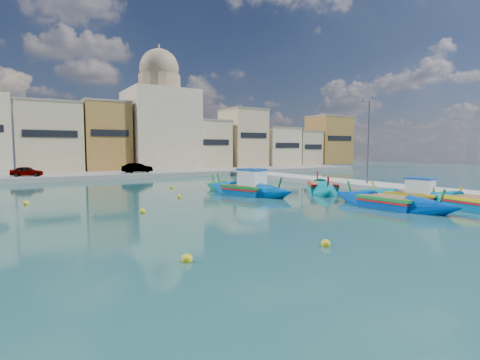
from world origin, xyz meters
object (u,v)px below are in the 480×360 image
object	(u,v)px
luzzu_blue_south	(390,203)
luzzu_green	(234,189)
luzzu_turquoise_cabin	(413,197)
church_block	(160,118)
quay_street_lamp	(368,141)
luzzu_blue_cabin	(247,190)
luzzu_cyan_south	(477,205)
luzzu_cyan_mid	(322,188)

from	to	relation	value
luzzu_blue_south	luzzu_green	bearing A→B (deg)	108.15
luzzu_green	luzzu_blue_south	distance (m)	12.98
luzzu_turquoise_cabin	luzzu_blue_south	bearing A→B (deg)	-165.83
church_block	quay_street_lamp	distance (m)	35.04
luzzu_green	luzzu_blue_south	size ratio (longest dim) A/B	0.86
luzzu_blue_cabin	luzzu_blue_south	bearing A→B (deg)	-68.08
church_block	luzzu_cyan_south	xyz separation A→B (m)	(3.83, -45.29, -8.13)
luzzu_green	luzzu_cyan_south	distance (m)	17.39
luzzu_blue_cabin	luzzu_cyan_south	distance (m)	15.45
luzzu_cyan_mid	luzzu_green	size ratio (longest dim) A/B	1.13
quay_street_lamp	luzzu_cyan_south	distance (m)	12.53
church_block	luzzu_blue_cabin	xyz separation A→B (m)	(-4.12, -32.04, -8.02)
luzzu_turquoise_cabin	luzzu_cyan_mid	distance (m)	7.78
quay_street_lamp	luzzu_green	bearing A→B (deg)	160.08
luzzu_cyan_mid	luzzu_blue_cabin	bearing A→B (deg)	167.36
luzzu_blue_cabin	luzzu_green	distance (m)	2.23
church_block	luzzu_cyan_mid	size ratio (longest dim) A/B	2.20
church_block	luzzu_blue_south	world-z (taller)	church_block
luzzu_turquoise_cabin	church_block	bearing A→B (deg)	95.13
luzzu_green	church_block	bearing A→B (deg)	82.17
luzzu_cyan_mid	luzzu_blue_south	bearing A→B (deg)	-106.24
church_block	luzzu_cyan_south	bearing A→B (deg)	-85.17
luzzu_green	luzzu_turquoise_cabin	bearing A→B (deg)	-55.58
luzzu_blue_cabin	luzzu_blue_south	world-z (taller)	luzzu_blue_cabin
luzzu_blue_south	luzzu_turquoise_cabin	bearing A→B (deg)	14.17
quay_street_lamp	luzzu_blue_cabin	xyz separation A→B (m)	(-11.57, 1.96, -3.95)
quay_street_lamp	luzzu_cyan_mid	bearing A→B (deg)	174.44
luzzu_turquoise_cabin	luzzu_blue_cabin	size ratio (longest dim) A/B	0.89
quay_street_lamp	luzzu_cyan_mid	world-z (taller)	quay_street_lamp
luzzu_turquoise_cabin	luzzu_blue_cabin	bearing A→B (deg)	130.50
luzzu_turquoise_cabin	luzzu_cyan_south	world-z (taller)	luzzu_turquoise_cabin
luzzu_cyan_mid	luzzu_green	xyz separation A→B (m)	(-6.56, 3.70, -0.03)
quay_street_lamp	luzzu_cyan_south	world-z (taller)	quay_street_lamp
luzzu_turquoise_cabin	luzzu_blue_south	world-z (taller)	luzzu_turquoise_cabin
quay_street_lamp	luzzu_cyan_south	bearing A→B (deg)	-107.76
church_block	luzzu_turquoise_cabin	size ratio (longest dim) A/B	2.32
luzzu_green	luzzu_blue_south	xyz separation A→B (m)	(4.04, -12.33, 0.02)
luzzu_cyan_mid	luzzu_blue_south	size ratio (longest dim) A/B	0.97
church_block	luzzu_green	xyz separation A→B (m)	(-4.10, -29.82, -8.16)
luzzu_cyan_south	luzzu_turquoise_cabin	bearing A→B (deg)	91.79
quay_street_lamp	luzzu_blue_south	bearing A→B (deg)	-132.64
quay_street_lamp	luzzu_cyan_south	xyz separation A→B (m)	(-3.62, -11.29, -4.06)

